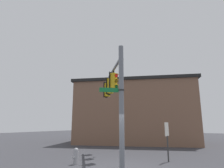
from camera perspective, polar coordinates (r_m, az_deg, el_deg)
signal_pole at (r=9.43m, az=2.89°, el=-5.90°), size 0.25×0.25×6.08m
mast_arm at (r=12.74m, az=0.00°, el=3.52°), size 4.50×4.06×0.15m
traffic_light_nearest_pole at (r=11.87m, az=0.63°, el=0.83°), size 0.54×0.49×1.31m
traffic_light_mid_inner at (r=13.33m, az=-0.48°, el=-0.59°), size 0.54×0.49×1.31m
traffic_light_mid_outer at (r=14.79m, az=-1.36°, el=-1.72°), size 0.54×0.49×1.31m
street_name_sign at (r=9.46m, az=1.00°, el=-1.87°), size 0.90×0.99×0.22m
bird_flying at (r=15.39m, az=3.29°, el=7.49°), size 0.27×0.24×0.06m
storefront_building at (r=22.07m, az=7.03°, el=-8.54°), size 12.44×14.80×6.63m
fire_hydrant at (r=10.58m, az=-10.90°, el=-20.62°), size 0.35×0.24×0.82m
historical_marker at (r=11.41m, az=16.33°, el=-14.72°), size 0.60×0.08×2.13m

